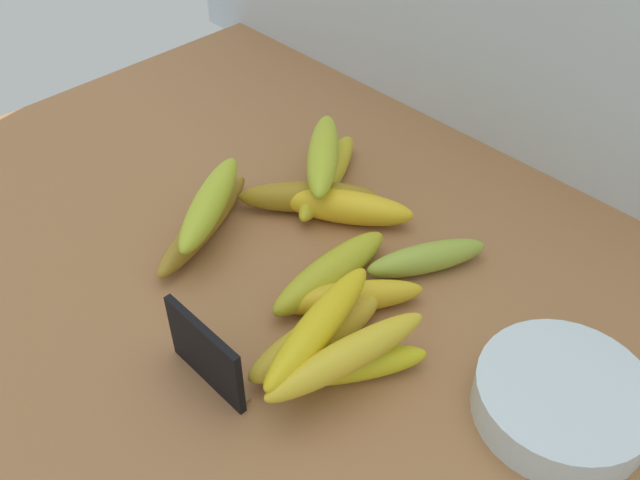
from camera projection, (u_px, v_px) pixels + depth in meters
counter_top at (284, 269)px, 86.18cm from camera, size 110.00×76.00×3.00cm
chalkboard_sign at (206, 356)px, 69.30cm from camera, size 11.00×1.80×8.40cm
fruit_bowl at (562, 399)px, 67.60cm from camera, size 16.97×16.97×4.17cm
banana_0 at (307, 197)px, 91.02cm from camera, size 15.48×15.82×4.11cm
banana_1 at (346, 365)px, 70.99cm from camera, size 12.36×16.09×3.60cm
banana_2 at (328, 176)px, 94.54cm from camera, size 12.16×19.21×3.85cm
banana_3 at (348, 208)px, 89.12cm from camera, size 16.73×13.18×4.35cm
banana_4 at (316, 338)px, 73.26cm from camera, size 5.64×17.50×4.25cm
banana_5 at (351, 296)px, 78.18cm from camera, size 12.57×15.69×3.56cm
banana_6 at (204, 224)px, 87.51cm from camera, size 11.29×20.55×3.49cm
banana_7 at (427, 258)px, 82.79cm from camera, size 9.94×15.05×3.59cm
banana_8 at (331, 272)px, 80.58cm from camera, size 4.84×18.08×4.23cm
banana_9 at (347, 356)px, 67.53cm from camera, size 6.62×18.87×3.37cm
banana_10 at (323, 155)px, 91.49cm from camera, size 15.05×16.12×4.01cm
banana_11 at (319, 325)px, 69.38cm from camera, size 8.08×18.87×3.56cm
banana_12 at (210, 203)px, 84.75cm from camera, size 13.22×17.42×3.82cm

